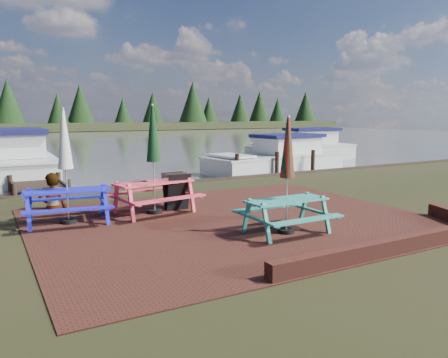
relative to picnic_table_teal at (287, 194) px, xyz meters
name	(u,v)px	position (x,y,z in m)	size (l,w,h in m)	color
ground	(256,230)	(-0.39, 0.54, -0.85)	(120.00, 120.00, 0.00)	black
paving	(233,220)	(-0.39, 1.54, -0.84)	(9.00, 7.50, 0.02)	#3D1B13
brick_wall	(418,237)	(1.75, -1.87, -0.70)	(6.21, 1.79, 0.30)	#4C1E16
water	(42,141)	(-0.39, 37.54, -0.85)	(120.00, 60.00, 0.02)	#424039
far_treeline	(16,109)	(-0.39, 66.54, 2.43)	(120.00, 10.00, 8.10)	black
picnic_table_teal	(287,194)	(0.00, 0.00, 0.00)	(1.76, 1.57, 2.44)	teal
picnic_table_red	(154,177)	(-1.77, 3.12, 0.10)	(2.21, 2.04, 2.71)	#E23A4B
picnic_table_blue	(67,184)	(-3.85, 3.12, 0.06)	(2.08, 1.90, 2.61)	#191BC0
chalkboard	(176,191)	(-1.12, 3.24, -0.35)	(0.61, 0.57, 0.98)	black
jetty	(29,174)	(-3.89, 11.82, -0.74)	(1.76, 9.08, 1.00)	black
boat_jetty	(17,162)	(-4.19, 13.32, -0.37)	(2.95, 8.04, 2.31)	beige
boat_near	(277,159)	(6.74, 9.56, -0.48)	(7.32, 3.33, 1.91)	beige
boat_far	(303,149)	(11.44, 13.41, -0.44)	(6.74, 2.86, 2.05)	beige
person	(51,173)	(-3.94, 4.89, 0.11)	(0.71, 0.46, 1.94)	gray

